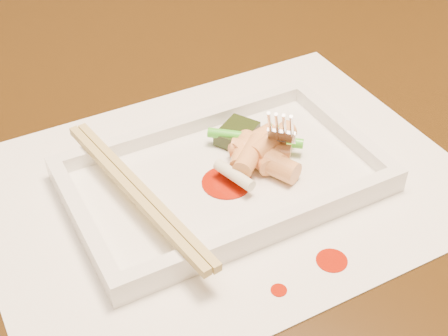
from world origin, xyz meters
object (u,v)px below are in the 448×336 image
placemat (224,185)px  plate_base (224,181)px  table (124,235)px  chopstick_a (132,193)px  fork (288,71)px

placemat → plate_base: plate_base is taller
table → placemat: 0.15m
placemat → chopstick_a: 0.09m
table → fork: (0.14, -0.06, 0.18)m
plate_base → placemat: bearing=0.0°
table → fork: 0.24m
table → fork: fork is taller
placemat → chopstick_a: size_ratio=1.95×
chopstick_a → fork: bearing=6.8°
placemat → table: bearing=131.1°
table → chopstick_a: (-0.01, -0.08, 0.13)m
chopstick_a → plate_base: bearing=0.0°
table → chopstick_a: 0.15m
placemat → chopstick_a: bearing=180.0°
table → placemat: (0.07, -0.08, 0.10)m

